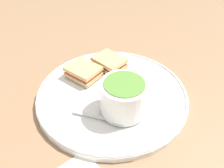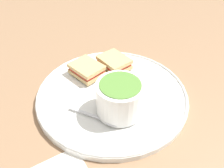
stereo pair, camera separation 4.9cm
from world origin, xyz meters
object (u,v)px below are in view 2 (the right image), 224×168
sandwich_half_far (87,69)px  soup_bowl (120,97)px  spoon (108,120)px  sandwich_half_near (114,62)px

sandwich_half_far → soup_bowl: bearing=-153.5°
soup_bowl → sandwich_half_far: size_ratio=0.97×
spoon → sandwich_half_near: size_ratio=1.08×
soup_bowl → spoon: 0.05m
soup_bowl → sandwich_half_near: bearing=-1.9°
sandwich_half_near → soup_bowl: bearing=178.1°
soup_bowl → sandwich_half_far: soup_bowl is taller
spoon → sandwich_half_near: (0.19, -0.03, 0.01)m
sandwich_half_near → sandwich_half_far: size_ratio=1.00×
spoon → sandwich_half_near: sandwich_half_near is taller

